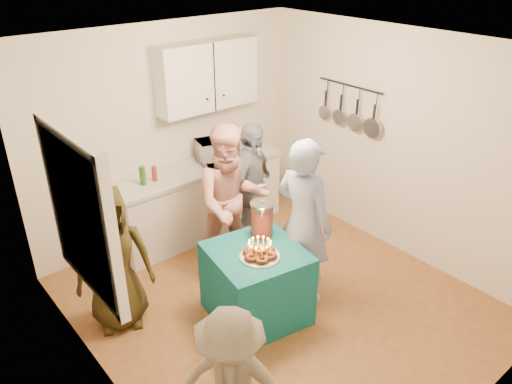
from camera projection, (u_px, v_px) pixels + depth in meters
floor at (277, 301)px, 5.23m from camera, size 4.00×4.00×0.00m
ceiling at (284, 48)px, 4.05m from camera, size 4.00×4.00×0.00m
back_wall at (168, 133)px, 6.00m from camera, size 3.60×3.60×0.00m
left_wall at (97, 263)px, 3.61m from camera, size 4.00×4.00×0.00m
right_wall at (397, 145)px, 5.67m from camera, size 4.00×4.00×0.00m
window_night at (79, 216)px, 3.72m from camera, size 0.04×1.00×1.20m
counter at (200, 201)px, 6.31m from camera, size 2.20×0.58×0.86m
countertop at (198, 168)px, 6.10m from camera, size 2.24×0.62×0.05m
upper_cabinet at (207, 75)px, 5.89m from camera, size 1.30×0.30×0.80m
pot_rack at (347, 107)px, 5.96m from camera, size 0.12×1.00×0.60m
microwave at (217, 150)px, 6.20m from camera, size 0.56×0.45×0.27m
party_table at (256, 283)px, 4.88m from camera, size 0.98×0.98×0.76m
donut_cake at (260, 249)px, 4.58m from camera, size 0.38×0.38×0.18m
punch_jar at (262, 220)px, 4.90m from camera, size 0.22×0.22×0.34m
man_birthday at (303, 222)px, 4.93m from camera, size 0.53×0.71×1.77m
woman_back_left at (113, 259)px, 4.63m from camera, size 0.85×0.71×1.47m
woman_back_center at (232, 201)px, 5.38m from camera, size 1.03×0.94×1.73m
woman_back_right at (251, 188)px, 5.82m from camera, size 1.00×0.73×1.58m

